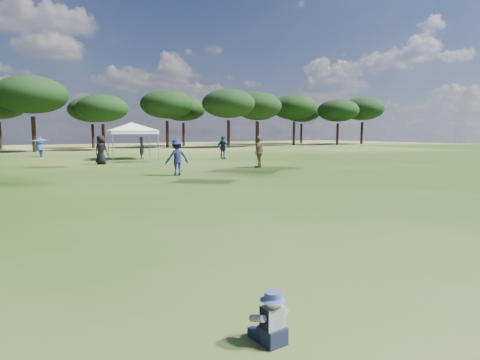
% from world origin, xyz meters
% --- Properties ---
extents(tree_line, '(108.78, 17.63, 7.77)m').
position_xyz_m(tree_line, '(2.39, 47.41, 5.42)').
color(tree_line, black).
rests_on(tree_line, ground).
extents(tent_right, '(6.66, 6.66, 3.02)m').
position_xyz_m(tent_right, '(7.80, 28.42, 2.59)').
color(tent_right, gray).
rests_on(tent_right, ground).
extents(toddler, '(0.34, 0.38, 0.52)m').
position_xyz_m(toddler, '(-0.19, 1.97, 0.23)').
color(toddler, black).
rests_on(toddler, ground).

